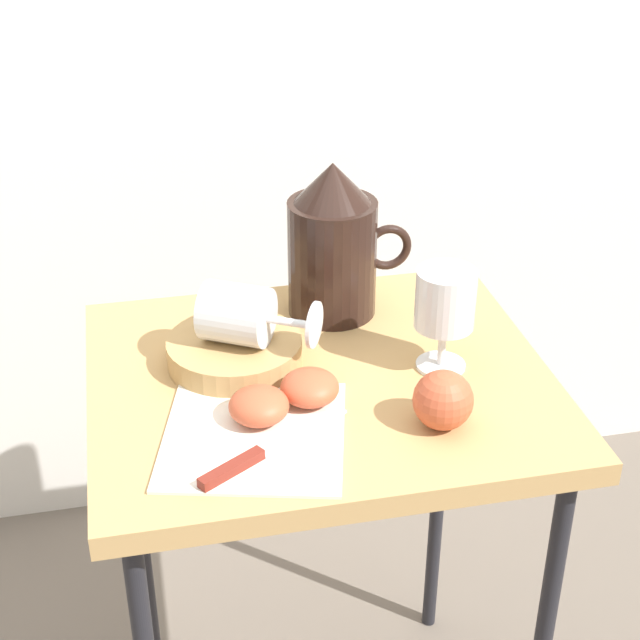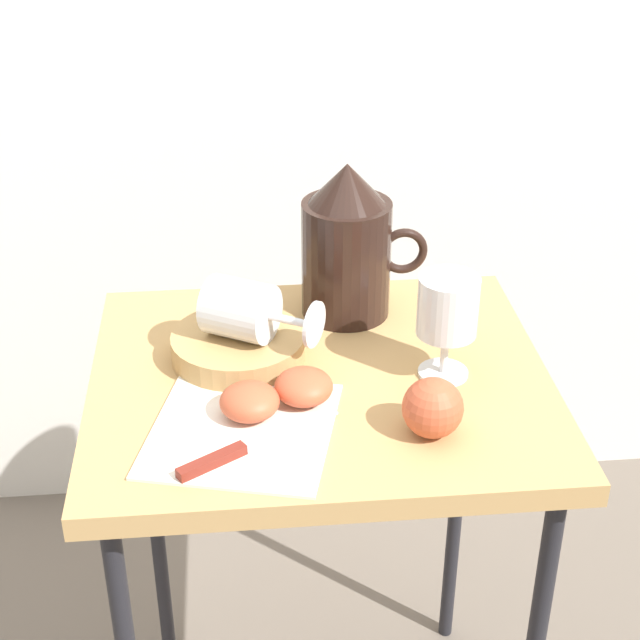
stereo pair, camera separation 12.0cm
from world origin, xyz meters
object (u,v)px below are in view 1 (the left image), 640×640
at_px(table, 320,419).
at_px(wine_glass_upright, 445,305).
at_px(basket_tray, 235,352).
at_px(apple_half_left, 259,406).
at_px(wine_glass_tipped_near, 240,314).
at_px(pitcher, 333,253).
at_px(apple_half_right, 310,387).
at_px(apple_whole, 443,400).
at_px(knife, 254,457).

bearing_deg(table, wine_glass_upright, -5.22).
relative_size(basket_tray, apple_half_left, 2.44).
bearing_deg(table, wine_glass_tipped_near, 154.08).
xyz_separation_m(table, wine_glass_upright, (0.16, -0.01, 0.16)).
xyz_separation_m(table, wine_glass_tipped_near, (-0.09, 0.05, 0.14)).
relative_size(basket_tray, pitcher, 0.79).
distance_m(apple_half_left, apple_half_right, 0.07).
relative_size(apple_half_right, apple_whole, 1.00).
bearing_deg(apple_half_right, knife, -129.73).
relative_size(table, knife, 3.78).
bearing_deg(wine_glass_tipped_near, knife, -94.28).
height_order(apple_half_left, apple_whole, apple_whole).
height_order(basket_tray, apple_half_left, apple_half_left).
height_order(wine_glass_upright, apple_half_left, wine_glass_upright).
bearing_deg(apple_half_right, basket_tray, 124.53).
xyz_separation_m(wine_glass_tipped_near, knife, (-0.02, -0.21, -0.07)).
bearing_deg(pitcher, wine_glass_tipped_near, -141.70).
xyz_separation_m(pitcher, apple_whole, (0.06, -0.30, -0.05)).
xyz_separation_m(table, knife, (-0.11, -0.16, 0.08)).
bearing_deg(knife, apple_whole, 6.23).
height_order(basket_tray, knife, basket_tray).
relative_size(apple_half_left, apple_half_right, 1.00).
relative_size(table, apple_half_right, 10.01).
distance_m(basket_tray, apple_half_right, 0.13).
bearing_deg(knife, basket_tray, 88.05).
bearing_deg(wine_glass_tipped_near, apple_half_right, -57.47).
distance_m(wine_glass_upright, knife, 0.31).
distance_m(apple_half_left, apple_whole, 0.21).
xyz_separation_m(wine_glass_upright, apple_half_left, (-0.25, -0.07, -0.07)).
bearing_deg(knife, wine_glass_upright, 29.07).
height_order(table, apple_half_right, apple_half_right).
relative_size(basket_tray, apple_whole, 2.44).
bearing_deg(apple_half_right, wine_glass_tipped_near, 122.53).
distance_m(table, apple_half_left, 0.16).
height_order(basket_tray, wine_glass_tipped_near, wine_glass_tipped_near).
distance_m(pitcher, apple_half_left, 0.29).
bearing_deg(apple_whole, wine_glass_tipped_near, 139.04).
bearing_deg(wine_glass_tipped_near, pitcher, 38.30).
xyz_separation_m(apple_half_right, apple_whole, (0.14, -0.08, 0.01)).
relative_size(basket_tray, wine_glass_upright, 1.27).
bearing_deg(basket_tray, wine_glass_tipped_near, -27.29).
distance_m(pitcher, apple_half_right, 0.24).
distance_m(table, basket_tray, 0.14).
relative_size(pitcher, apple_half_left, 3.10).
xyz_separation_m(apple_half_left, knife, (-0.02, -0.08, -0.01)).
bearing_deg(apple_half_left, knife, -103.14).
distance_m(table, apple_whole, 0.21).
bearing_deg(basket_tray, apple_whole, -40.52).
bearing_deg(apple_half_left, wine_glass_tipped_near, 90.89).
bearing_deg(table, apple_half_right, -112.76).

